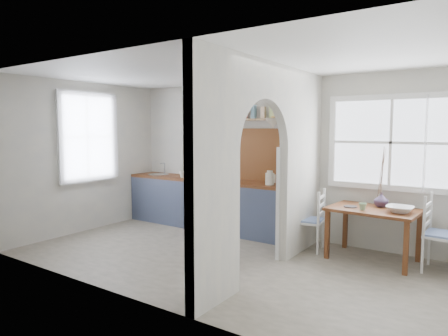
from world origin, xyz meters
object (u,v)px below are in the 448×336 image
Objects in this scene: chair_left at (308,220)px; vase at (381,200)px; chair_right at (445,234)px; kettle at (270,178)px; dining_table at (373,234)px.

vase is (0.97, 0.22, 0.36)m from chair_left.
kettle is at bearing 91.15° from chair_right.
chair_left is at bearing 95.04° from chair_right.
chair_right reaches higher than chair_left.
chair_left is 4.51× the size of vase.
kettle is at bearing -178.93° from dining_table.
chair_right reaches higher than dining_table.
kettle reaches higher than dining_table.
chair_right is 4.84× the size of vase.
dining_table is at bearing 93.67° from chair_right.
vase is at bearing 81.29° from chair_right.
vase reaches higher than dining_table.
dining_table is 5.07× the size of kettle.
dining_table is at bearing -15.24° from kettle.
chair_left is (-0.91, -0.05, 0.10)m from dining_table.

